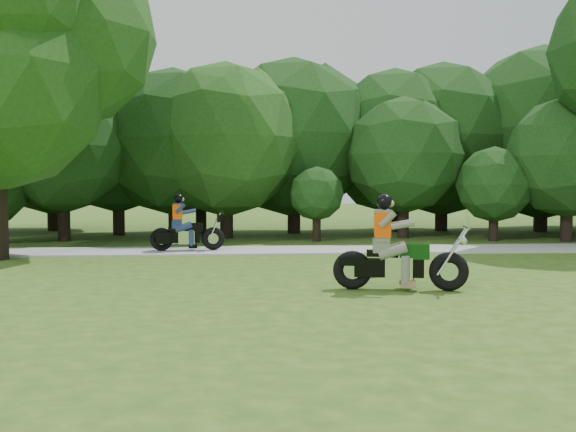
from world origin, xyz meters
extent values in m
plane|color=#324F16|center=(0.00, 0.00, 0.00)|extent=(100.00, 100.00, 0.00)
cube|color=#A9A9A4|center=(0.00, 8.00, 0.03)|extent=(60.00, 2.20, 0.06)
cylinder|color=black|center=(-8.66, 14.42, 0.90)|extent=(0.46, 0.46, 1.80)
sphere|color=#103611|center=(-8.66, 14.42, 3.51)|extent=(5.25, 5.25, 5.25)
cylinder|color=black|center=(-5.46, 15.18, 0.89)|extent=(0.44, 0.44, 1.79)
sphere|color=#103611|center=(-5.46, 15.18, 3.35)|extent=(4.81, 4.81, 4.81)
cylinder|color=black|center=(2.26, 12.24, 0.84)|extent=(0.42, 0.42, 1.69)
sphere|color=#103611|center=(2.26, 12.24, 3.12)|extent=(4.40, 4.40, 4.40)
cylinder|color=black|center=(-6.36, 13.39, 0.90)|extent=(0.48, 0.48, 1.80)
sphere|color=#103611|center=(-6.36, 13.39, 3.64)|extent=(5.65, 5.65, 5.65)
cylinder|color=black|center=(-1.15, 11.14, 0.53)|extent=(0.30, 0.30, 1.07)
sphere|color=#103611|center=(-1.15, 11.14, 1.70)|extent=(1.93, 1.93, 1.93)
cylinder|color=black|center=(7.63, 10.36, 0.80)|extent=(0.42, 0.42, 1.59)
sphere|color=#103611|center=(7.63, 10.36, 2.99)|extent=(4.31, 4.31, 4.31)
cylinder|color=black|center=(-10.13, 11.95, 0.90)|extent=(0.43, 0.43, 1.80)
sphere|color=#103611|center=(-10.13, 11.95, 3.32)|extent=(4.69, 4.69, 4.69)
cylinder|color=black|center=(-4.37, 12.81, 0.90)|extent=(0.49, 0.49, 1.80)
sphere|color=#1E4C15|center=(-4.37, 12.81, 3.69)|extent=(5.83, 5.83, 5.83)
cylinder|color=black|center=(-11.89, 16.93, 0.90)|extent=(0.52, 0.52, 1.80)
sphere|color=#103611|center=(-11.89, 16.93, 3.89)|extent=(6.43, 6.43, 6.43)
cylinder|color=black|center=(4.76, 15.48, 0.90)|extent=(0.53, 0.53, 1.80)
sphere|color=#103611|center=(4.76, 15.48, 3.93)|extent=(6.56, 6.56, 6.56)
cylinder|color=black|center=(2.61, 15.14, 0.90)|extent=(0.51, 0.51, 1.80)
sphere|color=#103611|center=(2.61, 15.14, 3.79)|extent=(6.13, 6.13, 6.13)
cylinder|color=black|center=(-1.66, 14.71, 0.90)|extent=(0.53, 0.53, 1.80)
sphere|color=#103611|center=(-1.66, 14.71, 3.92)|extent=(6.51, 6.51, 6.51)
cylinder|color=black|center=(8.91, 14.95, 0.90)|extent=(0.57, 0.57, 1.80)
sphere|color=#103611|center=(8.91, 14.95, 4.20)|extent=(7.38, 7.38, 7.38)
cylinder|color=black|center=(5.17, 10.81, 0.57)|extent=(0.34, 0.34, 1.14)
sphere|color=#103611|center=(5.17, 10.81, 2.02)|extent=(2.71, 2.71, 2.71)
sphere|color=#1E4C15|center=(-8.74, 7.30, 6.20)|extent=(5.12, 5.12, 5.12)
torus|color=black|center=(-1.68, 1.00, 0.38)|extent=(0.79, 0.36, 0.77)
torus|color=black|center=(0.15, 0.65, 0.38)|extent=(0.79, 0.36, 0.77)
cube|color=black|center=(-0.98, 0.86, 0.44)|extent=(1.36, 0.51, 0.35)
cube|color=silver|center=(-0.80, 0.83, 0.44)|extent=(0.59, 0.46, 0.44)
cube|color=black|center=(-0.51, 0.77, 0.77)|extent=(0.62, 0.43, 0.28)
cube|color=black|center=(-1.13, 0.89, 0.72)|extent=(0.62, 0.45, 0.11)
cylinder|color=silver|center=(0.19, 0.64, 0.77)|extent=(0.59, 0.16, 0.91)
cylinder|color=silver|center=(0.45, 0.59, 1.24)|extent=(0.17, 0.69, 0.04)
cube|color=#5D6653|center=(-1.13, 0.89, 0.87)|extent=(0.40, 0.47, 0.26)
cube|color=#5D6653|center=(-1.11, 0.89, 1.27)|extent=(0.37, 0.50, 0.61)
cube|color=#FF4E05|center=(-1.11, 0.89, 1.29)|extent=(0.41, 0.55, 0.48)
sphere|color=black|center=(-1.08, 0.88, 1.73)|extent=(0.31, 0.31, 0.31)
torus|color=black|center=(-6.20, 7.83, 0.41)|extent=(0.70, 0.25, 0.69)
torus|color=black|center=(-4.68, 7.96, 0.41)|extent=(0.70, 0.25, 0.69)
cube|color=black|center=(-5.62, 7.88, 0.45)|extent=(1.12, 0.33, 0.32)
cube|color=silver|center=(-5.47, 7.89, 0.45)|extent=(0.50, 0.37, 0.39)
cube|color=black|center=(-5.23, 7.91, 0.75)|extent=(0.54, 0.34, 0.26)
cube|color=black|center=(-5.75, 7.87, 0.71)|extent=(0.54, 0.36, 0.10)
cylinder|color=silver|center=(-4.64, 7.96, 0.75)|extent=(0.39, 0.08, 0.89)
cylinder|color=silver|center=(-4.47, 7.98, 1.18)|extent=(0.09, 0.63, 0.04)
cube|color=black|center=(-6.14, 7.62, 0.45)|extent=(0.42, 0.15, 0.34)
cube|color=black|center=(-6.17, 8.05, 0.45)|extent=(0.42, 0.15, 0.34)
cube|color=#1D244F|center=(-5.75, 7.87, 0.85)|extent=(0.33, 0.40, 0.24)
cube|color=#1D244F|center=(-5.73, 7.87, 1.21)|extent=(0.29, 0.43, 0.55)
cube|color=#FF4E05|center=(-5.73, 7.87, 1.22)|extent=(0.32, 0.48, 0.43)
sphere|color=black|center=(-5.70, 7.88, 1.62)|extent=(0.28, 0.28, 0.28)
camera|label=1|loc=(-3.89, -11.39, 2.12)|focal=40.00mm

